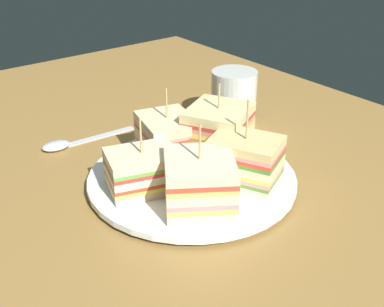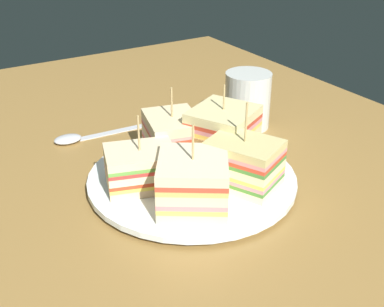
{
  "view_description": "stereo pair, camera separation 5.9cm",
  "coord_description": "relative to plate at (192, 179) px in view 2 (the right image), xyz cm",
  "views": [
    {
      "loc": [
        41.01,
        -32.23,
        31.7
      ],
      "look_at": [
        0.0,
        0.0,
        4.31
      ],
      "focal_mm": 46.22,
      "sensor_mm": 36.0,
      "label": 1
    },
    {
      "loc": [
        44.38,
        -27.41,
        31.7
      ],
      "look_at": [
        0.0,
        0.0,
        4.31
      ],
      "focal_mm": 46.22,
      "sensor_mm": 36.0,
      "label": 2
    }
  ],
  "objects": [
    {
      "name": "plate",
      "position": [
        0.0,
        0.0,
        0.0
      ],
      "size": [
        25.42,
        25.42,
        1.31
      ],
      "color": "white",
      "rests_on": "ground_plane"
    },
    {
      "name": "chip_pile",
      "position": [
        -0.24,
        -0.43,
        2.06
      ],
      "size": [
        7.09,
        6.73,
        2.93
      ],
      "color": "#DEC968",
      "rests_on": "plate"
    },
    {
      "name": "sandwich_wedge_4",
      "position": [
        -1.19,
        -6.21,
        2.82
      ],
      "size": [
        8.08,
        9.39,
        8.9
      ],
      "rotation": [
        0.0,
        0.0,
        13.83
      ],
      "color": "beige",
      "rests_on": "plate"
    },
    {
      "name": "drinking_glass",
      "position": [
        -10.48,
        16.31,
        2.85
      ],
      "size": [
        6.9,
        6.9,
        8.46
      ],
      "color": "silver",
      "rests_on": "ground_plane"
    },
    {
      "name": "ground_plane",
      "position": [
        0.0,
        0.0,
        -1.69
      ],
      "size": [
        118.25,
        82.77,
        1.8
      ],
      "primitive_type": "cube",
      "color": "olive"
    },
    {
      "name": "sandwich_wedge_2",
      "position": [
        -2.16,
        5.95,
        3.8
      ],
      "size": [
        10.14,
        10.43,
        9.83
      ],
      "rotation": [
        0.0,
        0.0,
        11.48
      ],
      "color": "#D1C27F",
      "rests_on": "plate"
    },
    {
      "name": "spoon",
      "position": [
        -19.28,
        -7.55,
        -0.37
      ],
      "size": [
        3.07,
        14.32,
        1.0
      ],
      "rotation": [
        0.0,
        0.0,
        4.66
      ],
      "color": "silver",
      "rests_on": "ground_plane"
    },
    {
      "name": "sandwich_wedge_3",
      "position": [
        -6.25,
        0.88,
        3.12
      ],
      "size": [
        9.31,
        8.18,
        9.18
      ],
      "rotation": [
        0.0,
        0.0,
        12.32
      ],
      "color": "beige",
      "rests_on": "plate"
    },
    {
      "name": "sandwich_wedge_1",
      "position": [
        4.96,
        3.93,
        3.35
      ],
      "size": [
        9.75,
        8.8,
        10.4
      ],
      "rotation": [
        0.0,
        0.0,
        9.87
      ],
      "color": "beige",
      "rests_on": "plate"
    },
    {
      "name": "sandwich_wedge_0",
      "position": [
        5.43,
        -3.24,
        3.33
      ],
      "size": [
        10.71,
        10.56,
        9.7
      ],
      "rotation": [
        0.0,
        0.0,
        8.84
      ],
      "color": "beige",
      "rests_on": "plate"
    }
  ]
}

